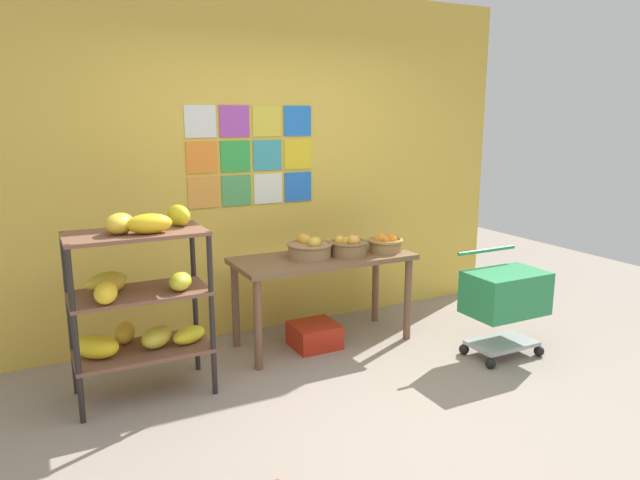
% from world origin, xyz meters
% --- Properties ---
extents(ground, '(9.77, 9.77, 0.00)m').
position_xyz_m(ground, '(0.00, 0.00, 0.00)').
color(ground, gray).
extents(back_wall_with_art, '(4.72, 0.07, 2.85)m').
position_xyz_m(back_wall_with_art, '(-0.00, 1.91, 1.43)').
color(back_wall_with_art, gold).
rests_on(back_wall_with_art, ground).
extents(banana_shelf_unit, '(0.90, 0.56, 1.25)m').
position_xyz_m(banana_shelf_unit, '(-1.22, 1.09, 0.71)').
color(banana_shelf_unit, '#282321').
rests_on(banana_shelf_unit, ground).
extents(display_table, '(1.44, 0.62, 0.73)m').
position_xyz_m(display_table, '(0.27, 1.35, 0.63)').
color(display_table, brown).
rests_on(display_table, ground).
extents(fruit_basket_back_right, '(0.37, 0.37, 0.18)m').
position_xyz_m(fruit_basket_back_right, '(0.16, 1.37, 0.81)').
color(fruit_basket_back_right, '#98744C').
rests_on(fruit_basket_back_right, display_table).
extents(fruit_basket_back_left, '(0.30, 0.30, 0.16)m').
position_xyz_m(fruit_basket_back_left, '(0.80, 1.26, 0.80)').
color(fruit_basket_back_left, '#9D7945').
rests_on(fruit_basket_back_left, display_table).
extents(fruit_basket_right, '(0.30, 0.30, 0.18)m').
position_xyz_m(fruit_basket_right, '(0.45, 1.27, 0.81)').
color(fruit_basket_right, olive).
rests_on(fruit_basket_right, display_table).
extents(produce_crate_under_table, '(0.36, 0.34, 0.19)m').
position_xyz_m(produce_crate_under_table, '(0.16, 1.30, 0.10)').
color(produce_crate_under_table, red).
rests_on(produce_crate_under_table, ground).
extents(shopping_cart, '(0.60, 0.44, 0.81)m').
position_xyz_m(shopping_cart, '(1.39, 0.48, 0.47)').
color(shopping_cart, black).
rests_on(shopping_cart, ground).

